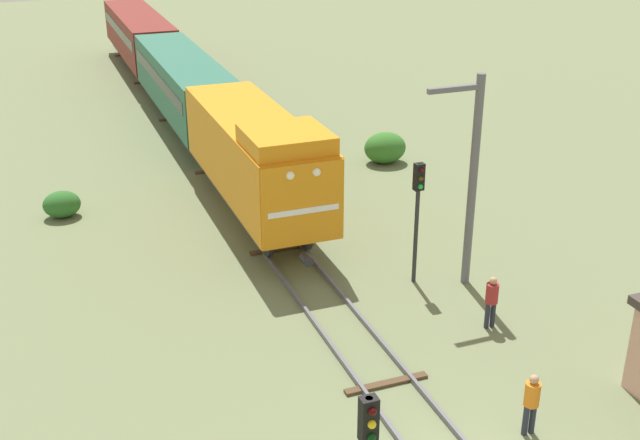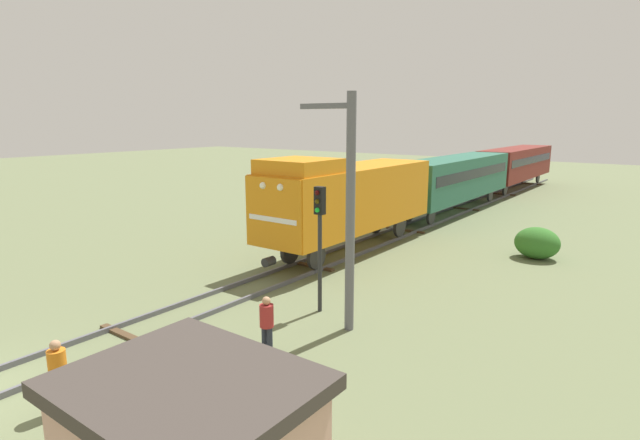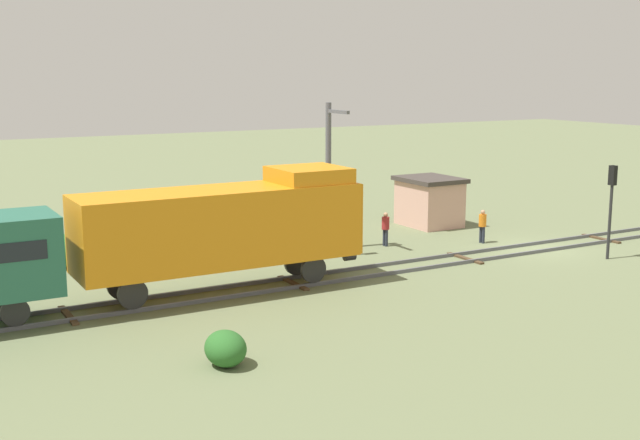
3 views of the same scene
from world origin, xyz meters
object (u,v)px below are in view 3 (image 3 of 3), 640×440
locomotive (225,224)px  worker_by_signal (386,226)px  worker_near_track (482,224)px  traffic_signal_near (612,195)px  catenary_mast (329,172)px  relay_hut (429,201)px  traffic_signal_mid (334,195)px

locomotive → worker_by_signal: (4.20, -10.29, -1.78)m
worker_near_track → traffic_signal_near: bearing=98.1°
worker_near_track → catenary_mast: (2.53, 7.50, 2.80)m
worker_by_signal → relay_hut: (3.30, -5.20, 0.40)m
locomotive → catenary_mast: 9.01m
traffic_signal_near → worker_by_signal: 10.66m
locomotive → traffic_signal_near: size_ratio=2.66×
traffic_signal_mid → worker_by_signal: bearing=-77.0°
worker_near_track → locomotive: bearing=-8.8°
traffic_signal_mid → catenary_mast: size_ratio=0.59×
worker_by_signal → catenary_mast: (0.73, 2.82, 2.80)m
catenary_mast → relay_hut: catenary_mast is taller
catenary_mast → worker_near_track: bearing=-108.6°
catenary_mast → relay_hut: 8.76m
worker_near_track → worker_by_signal: size_ratio=1.00×
traffic_signal_near → locomotive: bearing=79.8°
locomotive → worker_by_signal: bearing=-67.8°
traffic_signal_near → worker_near_track: traffic_signal_near is taller
worker_near_track → worker_by_signal: bearing=-38.9°
worker_near_track → worker_by_signal: 5.01m
traffic_signal_mid → worker_near_track: 8.43m
traffic_signal_near → traffic_signal_mid: bearing=58.7°
relay_hut → catenary_mast: bearing=107.8°
traffic_signal_mid → worker_by_signal: 4.04m
traffic_signal_mid → worker_by_signal: size_ratio=2.48×
traffic_signal_near → catenary_mast: (8.13, 10.23, 0.78)m
traffic_signal_mid → relay_hut: bearing=-64.7°
traffic_signal_mid → worker_near_track: size_ratio=2.48×
traffic_signal_near → worker_by_signal: size_ratio=2.56×
worker_by_signal → catenary_mast: 4.04m
worker_by_signal → relay_hut: size_ratio=0.49×
locomotive → worker_by_signal: size_ratio=6.82×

